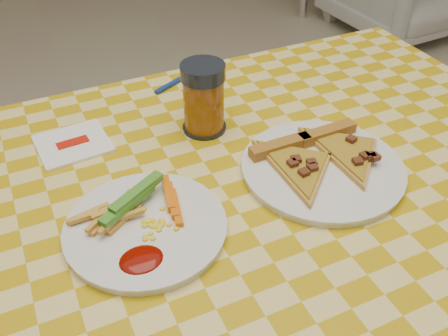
{
  "coord_description": "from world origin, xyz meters",
  "views": [
    {
      "loc": [
        -0.25,
        -0.52,
        1.28
      ],
      "look_at": [
        0.01,
        0.05,
        0.78
      ],
      "focal_mm": 40.0,
      "sensor_mm": 36.0,
      "label": 1
    }
  ],
  "objects_px": {
    "plate_right": "(322,169)",
    "drink_glass": "(204,99)",
    "table": "(229,232)",
    "plate_left": "(146,229)"
  },
  "relations": [
    {
      "from": "table",
      "to": "drink_glass",
      "type": "bearing_deg",
      "value": 78.16
    },
    {
      "from": "table",
      "to": "plate_right",
      "type": "height_order",
      "value": "plate_right"
    },
    {
      "from": "plate_right",
      "to": "drink_glass",
      "type": "xyz_separation_m",
      "value": [
        -0.13,
        0.2,
        0.06
      ]
    },
    {
      "from": "drink_glass",
      "to": "table",
      "type": "bearing_deg",
      "value": -101.84
    },
    {
      "from": "drink_glass",
      "to": "plate_right",
      "type": "bearing_deg",
      "value": -57.7
    },
    {
      "from": "plate_left",
      "to": "drink_glass",
      "type": "relative_size",
      "value": 1.76
    },
    {
      "from": "table",
      "to": "plate_right",
      "type": "xyz_separation_m",
      "value": [
        0.17,
        -0.0,
        0.08
      ]
    },
    {
      "from": "plate_right",
      "to": "plate_left",
      "type": "bearing_deg",
      "value": -178.46
    },
    {
      "from": "plate_left",
      "to": "drink_glass",
      "type": "height_order",
      "value": "drink_glass"
    },
    {
      "from": "plate_right",
      "to": "drink_glass",
      "type": "relative_size",
      "value": 2.01
    }
  ]
}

